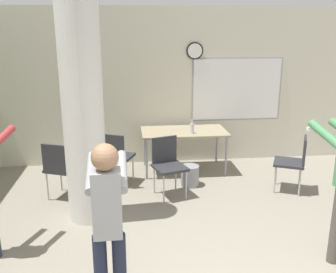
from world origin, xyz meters
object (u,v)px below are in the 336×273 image
folding_table (184,133)px  chair_near_pillar (61,166)px  chair_table_left (116,155)px  chair_table_front (168,162)px  person_playing_front (108,219)px  chair_mid_room (294,159)px  bottle_on_table (192,128)px

folding_table → chair_near_pillar: bearing=-153.9°
chair_table_left → chair_table_front: (0.78, -0.44, 0.00)m
chair_near_pillar → person_playing_front: size_ratio=0.55×
chair_table_left → chair_mid_room: size_ratio=1.00×
chair_table_left → chair_near_pillar: bearing=-150.9°
folding_table → person_playing_front: person_playing_front is taller
bottle_on_table → chair_near_pillar: 2.21m
chair_table_front → person_playing_front: (-0.76, -2.44, 0.41)m
chair_near_pillar → chair_table_front: same height
folding_table → chair_table_left: 1.28m
chair_near_pillar → person_playing_front: person_playing_front is taller
bottle_on_table → chair_table_left: (-1.27, -0.33, -0.31)m
chair_mid_room → chair_table_front: bearing=177.3°
bottle_on_table → chair_mid_room: 1.70m
bottle_on_table → chair_near_pillar: (-2.05, -0.77, -0.31)m
chair_mid_room → person_playing_front: bearing=-138.7°
chair_table_front → bottle_on_table: bearing=57.5°
folding_table → person_playing_front: size_ratio=0.93×
bottle_on_table → chair_mid_room: bearing=-31.1°
bottle_on_table → chair_mid_room: (1.43, -0.86, -0.31)m
person_playing_front → chair_near_pillar: bearing=108.1°
chair_mid_room → folding_table: bearing=145.8°
chair_near_pillar → chair_mid_room: 3.48m
folding_table → bottle_on_table: (0.11, -0.18, 0.14)m
chair_table_left → chair_mid_room: (2.70, -0.53, 0.00)m
person_playing_front → folding_table: bearing=71.5°
folding_table → chair_near_pillar: chair_near_pillar is taller
bottle_on_table → chair_near_pillar: size_ratio=0.27×
chair_table_left → chair_mid_room: same height
folding_table → chair_table_front: size_ratio=1.68×
bottle_on_table → chair_table_left: size_ratio=0.27×
chair_near_pillar → folding_table: bearing=26.1°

